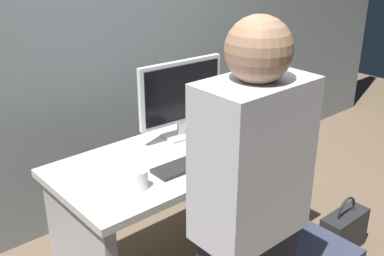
% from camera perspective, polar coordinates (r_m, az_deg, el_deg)
% --- Properties ---
extents(desk, '(1.48, 0.69, 0.75)m').
position_cam_1_polar(desk, '(2.68, -0.70, -7.20)').
color(desk, beige).
rests_on(desk, ground).
extents(office_chair, '(0.52, 0.52, 0.94)m').
position_cam_1_polar(office_chair, '(2.39, 11.68, -14.82)').
color(office_chair, black).
rests_on(office_chair, ground).
extents(person_at_desk, '(0.40, 0.24, 1.64)m').
position_cam_1_polar(person_at_desk, '(1.78, 6.90, -12.60)').
color(person_at_desk, '#262838').
rests_on(person_at_desk, ground).
extents(monitor, '(0.54, 0.15, 0.46)m').
position_cam_1_polar(monitor, '(2.65, -1.35, 4.03)').
color(monitor, silver).
rests_on(monitor, desk).
extents(keyboard, '(0.43, 0.14, 0.02)m').
position_cam_1_polar(keyboard, '(2.42, -0.11, -4.27)').
color(keyboard, '#262626').
rests_on(keyboard, desk).
extents(mouse, '(0.06, 0.10, 0.03)m').
position_cam_1_polar(mouse, '(2.63, 4.81, -1.86)').
color(mouse, white).
rests_on(mouse, desk).
extents(cup_near_keyboard, '(0.08, 0.08, 0.09)m').
position_cam_1_polar(cup_near_keyboard, '(2.21, -6.42, -6.21)').
color(cup_near_keyboard, white).
rests_on(cup_near_keyboard, desk).
extents(book_stack, '(0.22, 0.17, 0.10)m').
position_cam_1_polar(book_stack, '(2.93, 4.67, 1.53)').
color(book_stack, red).
rests_on(book_stack, desk).
extents(cell_phone, '(0.10, 0.15, 0.01)m').
position_cam_1_polar(cell_phone, '(2.73, 8.12, -1.38)').
color(cell_phone, black).
rests_on(cell_phone, desk).
extents(handbag, '(0.34, 0.14, 0.38)m').
position_cam_1_polar(handbag, '(3.14, 17.98, -11.85)').
color(handbag, '#262628').
rests_on(handbag, ground).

